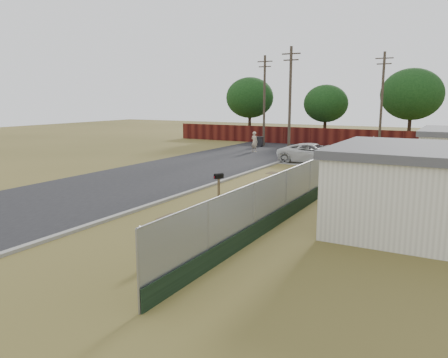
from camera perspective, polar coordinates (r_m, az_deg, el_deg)
The scene contains 12 objects.
ground at distance 21.69m, azimuth 3.24°, elevation -2.29°, with size 120.00×120.00×0.00m, color olive.
street at distance 31.81m, azimuth -1.37°, elevation 1.85°, with size 15.10×60.00×0.12m.
chainlink_fence at distance 21.35m, azimuth 12.03°, elevation -0.53°, with size 0.10×27.06×2.02m.
privacy_fence at distance 46.76m, azimuth 10.09°, elevation 5.55°, with size 30.00×0.12×1.80m, color #4E1610.
utility_poles at distance 41.75m, azimuth 11.34°, elevation 10.15°, with size 12.60×8.24×9.00m.
horizon_trees at distance 43.42m, azimuth 18.28°, elevation 9.76°, with size 33.32×31.94×7.78m.
fire_hydrant at distance 13.21m, azimuth -8.29°, elevation -9.18°, with size 0.37×0.37×0.79m.
mailbox at distance 21.31m, azimuth -0.70°, elevation 0.11°, with size 0.36×0.51×1.21m.
pickup_truck at distance 33.42m, azimuth 11.62°, elevation 3.30°, with size 2.45×5.31×1.47m, color silver.
pedestrian at distance 39.75m, azimuth 4.00°, elevation 4.88°, with size 0.68×0.44×1.85m, color tan.
trash_bin at distance 44.13m, azimuth 4.68°, elevation 4.90°, with size 0.76×0.76×1.01m.
scattered_litter at distance 19.71m, azimuth 0.14°, elevation -3.47°, with size 2.24×9.87×0.07m.
Camera 1 is at (9.21, -19.04, 4.79)m, focal length 35.00 mm.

